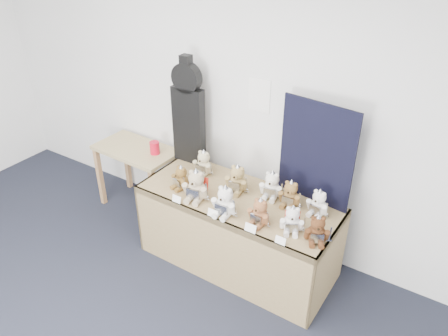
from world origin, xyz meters
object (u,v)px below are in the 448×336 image
Objects in this scene: teddy_front_end at (317,230)px; teddy_back_end at (318,204)px; teddy_front_far_left at (181,178)px; teddy_back_left at (203,164)px; teddy_back_centre_right at (272,186)px; side_table at (137,159)px; teddy_front_far_right at (292,220)px; teddy_back_centre_left at (237,180)px; teddy_front_right at (260,213)px; guitar_case at (188,112)px; teddy_front_left at (196,186)px; red_cup at (155,148)px; teddy_back_right at (290,195)px; teddy_front_centre at (225,202)px; display_table at (234,216)px.

teddy_front_end is 0.35m from teddy_back_end.
teddy_front_end is at bearing 12.68° from teddy_front_far_left.
teddy_back_centre_right is at bearing -1.88° from teddy_back_left.
side_table is at bearing 169.05° from teddy_back_centre_right.
teddy_back_left is (0.89, -0.03, 0.23)m from side_table.
teddy_front_far_right is at bearing -53.06° from teddy_back_centre_right.
teddy_back_centre_right is at bearing 9.21° from teddy_back_centre_left.
teddy_front_right is 0.39m from teddy_back_centre_right.
guitar_case is at bearing 136.96° from teddy_front_end.
teddy_back_left is 0.96× the size of teddy_back_centre_right.
teddy_front_left is 1.25× the size of teddy_front_far_right.
red_cup is 1.54m from teddy_back_right.
teddy_back_centre_right reaches higher than teddy_back_end.
teddy_front_left is at bearing -154.34° from teddy_back_centre_right.
teddy_back_centre_right is at bearing 168.32° from teddy_back_right.
guitar_case reaches higher than teddy_front_far_left.
teddy_front_centre is 1.14× the size of teddy_front_end.
teddy_front_left is at bearing -158.09° from teddy_back_right.
teddy_front_centre is at bearing -80.37° from teddy_back_centre_left.
teddy_front_far_left is 0.97m from teddy_back_right.
teddy_back_left is (0.26, -0.14, -0.41)m from guitar_case.
red_cup is (-0.39, -0.08, -0.45)m from guitar_case.
teddy_front_far_left reaches higher than side_table.
teddy_front_centre is at bearing 1.89° from teddy_front_far_left.
side_table is at bearing 176.36° from teddy_back_left.
teddy_back_centre_left is at bearing -12.72° from teddy_back_left.
teddy_back_centre_right is (0.20, 0.42, -0.01)m from teddy_front_centre.
teddy_back_centre_left is 1.03× the size of teddy_back_centre_right.
teddy_back_end is (-0.12, 0.32, -0.00)m from teddy_front_end.
teddy_back_right is (-0.37, 0.32, 0.00)m from teddy_front_end.
teddy_back_centre_right reaches higher than teddy_front_right.
teddy_front_end is at bearing 10.26° from teddy_front_right.
teddy_front_centre is at bearing -37.92° from guitar_case.
guitar_case is at bearing 141.61° from teddy_front_centre.
teddy_back_centre_left is (0.42, -0.08, 0.01)m from teddy_back_left.
display_table is at bearing -9.16° from side_table.
teddy_back_centre_left reaches higher than teddy_front_far_right.
teddy_front_far_left is 0.77× the size of teddy_front_left.
teddy_front_left is at bearing -153.50° from teddy_back_end.
teddy_back_right reaches higher than teddy_front_end.
teddy_back_centre_left reaches higher than teddy_front_far_left.
side_table is 1.99m from teddy_front_far_right.
teddy_front_right is (0.62, -0.01, -0.02)m from teddy_front_left.
teddy_back_end is at bearing -0.63° from teddy_back_centre_left.
side_table is 0.95m from teddy_front_far_left.
teddy_front_right is (0.30, 0.04, -0.01)m from teddy_front_centre.
guitar_case is at bearing 121.47° from teddy_front_left.
teddy_front_right is (1.69, -0.42, 0.23)m from side_table.
display_table is at bearing -144.49° from teddy_back_centre_right.
teddy_back_right reaches higher than teddy_front_far_right.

